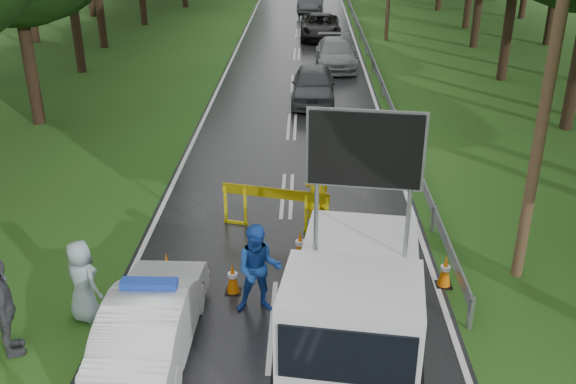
{
  "coord_description": "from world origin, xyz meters",
  "views": [
    {
      "loc": [
        0.47,
        -10.3,
        7.57
      ],
      "look_at": [
        0.1,
        3.42,
        1.3
      ],
      "focal_mm": 40.0,
      "sensor_mm": 36.0,
      "label": 1
    }
  ],
  "objects_px": {
    "work_truck": "(355,300)",
    "queue_car_first": "(313,84)",
    "officer": "(317,193)",
    "queue_car_second": "(336,54)",
    "queue_car_fourth": "(311,0)",
    "police_sedan": "(153,319)",
    "barrier": "(275,199)",
    "civilian": "(259,269)",
    "queue_car_third": "(320,26)"
  },
  "relations": [
    {
      "from": "work_truck",
      "to": "police_sedan",
      "type": "bearing_deg",
      "value": -172.01
    },
    {
      "from": "barrier",
      "to": "queue_car_second",
      "type": "xyz_separation_m",
      "value": [
        2.2,
        17.23,
        -0.18
      ]
    },
    {
      "from": "work_truck",
      "to": "queue_car_fourth",
      "type": "distance_m",
      "value": 39.51
    },
    {
      "from": "police_sedan",
      "to": "queue_car_fourth",
      "type": "relative_size",
      "value": 0.82
    },
    {
      "from": "civilian",
      "to": "queue_car_third",
      "type": "distance_m",
      "value": 28.06
    },
    {
      "from": "queue_car_fourth",
      "to": "queue_car_first",
      "type": "bearing_deg",
      "value": -86.87
    },
    {
      "from": "police_sedan",
      "to": "queue_car_second",
      "type": "distance_m",
      "value": 22.41
    },
    {
      "from": "queue_car_second",
      "to": "queue_car_third",
      "type": "distance_m",
      "value": 7.3
    },
    {
      "from": "work_truck",
      "to": "queue_car_third",
      "type": "height_order",
      "value": "work_truck"
    },
    {
      "from": "work_truck",
      "to": "officer",
      "type": "distance_m",
      "value": 4.83
    },
    {
      "from": "barrier",
      "to": "civilian",
      "type": "height_order",
      "value": "civilian"
    },
    {
      "from": "officer",
      "to": "civilian",
      "type": "height_order",
      "value": "officer"
    },
    {
      "from": "police_sedan",
      "to": "barrier",
      "type": "distance_m",
      "value": 5.19
    },
    {
      "from": "queue_car_fourth",
      "to": "queue_car_second",
      "type": "bearing_deg",
      "value": -83.09
    },
    {
      "from": "work_truck",
      "to": "barrier",
      "type": "relative_size",
      "value": 2.05
    },
    {
      "from": "work_truck",
      "to": "queue_car_fourth",
      "type": "xyz_separation_m",
      "value": [
        -0.59,
        39.5,
        -0.31
      ]
    },
    {
      "from": "queue_car_second",
      "to": "police_sedan",
      "type": "bearing_deg",
      "value": -102.19
    },
    {
      "from": "work_truck",
      "to": "queue_car_first",
      "type": "distance_m",
      "value": 16.0
    },
    {
      "from": "queue_car_third",
      "to": "queue_car_fourth",
      "type": "xyz_separation_m",
      "value": [
        -0.52,
        10.25,
        0.12
      ]
    },
    {
      "from": "barrier",
      "to": "queue_car_third",
      "type": "bearing_deg",
      "value": 99.83
    },
    {
      "from": "officer",
      "to": "queue_car_first",
      "type": "bearing_deg",
      "value": -123.18
    },
    {
      "from": "queue_car_second",
      "to": "queue_car_third",
      "type": "xyz_separation_m",
      "value": [
        -0.64,
        7.27,
        0.02
      ]
    },
    {
      "from": "police_sedan",
      "to": "barrier",
      "type": "xyz_separation_m",
      "value": [
        2.0,
        4.78,
        0.19
      ]
    },
    {
      "from": "officer",
      "to": "queue_car_first",
      "type": "relative_size",
      "value": 0.47
    },
    {
      "from": "officer",
      "to": "queue_car_fourth",
      "type": "distance_m",
      "value": 34.71
    },
    {
      "from": "police_sedan",
      "to": "work_truck",
      "type": "height_order",
      "value": "work_truck"
    },
    {
      "from": "work_truck",
      "to": "queue_car_fourth",
      "type": "height_order",
      "value": "work_truck"
    },
    {
      "from": "barrier",
      "to": "queue_car_fourth",
      "type": "relative_size",
      "value": 0.54
    },
    {
      "from": "queue_car_second",
      "to": "queue_car_third",
      "type": "bearing_deg",
      "value": 93.64
    },
    {
      "from": "police_sedan",
      "to": "queue_car_third",
      "type": "bearing_deg",
      "value": -96.19
    },
    {
      "from": "queue_car_first",
      "to": "queue_car_fourth",
      "type": "relative_size",
      "value": 0.86
    },
    {
      "from": "queue_car_first",
      "to": "queue_car_second",
      "type": "bearing_deg",
      "value": 80.4
    },
    {
      "from": "work_truck",
      "to": "queue_car_second",
      "type": "distance_m",
      "value": 21.99
    },
    {
      "from": "officer",
      "to": "barrier",
      "type": "bearing_deg",
      "value": -30.98
    },
    {
      "from": "barrier",
      "to": "queue_car_first",
      "type": "relative_size",
      "value": 0.63
    },
    {
      "from": "police_sedan",
      "to": "queue_car_first",
      "type": "relative_size",
      "value": 0.95
    },
    {
      "from": "officer",
      "to": "queue_car_second",
      "type": "distance_m",
      "value": 17.23
    },
    {
      "from": "barrier",
      "to": "queue_car_third",
      "type": "distance_m",
      "value": 24.55
    },
    {
      "from": "queue_car_second",
      "to": "queue_car_third",
      "type": "height_order",
      "value": "queue_car_third"
    },
    {
      "from": "work_truck",
      "to": "queue_car_fourth",
      "type": "bearing_deg",
      "value": 98.42
    },
    {
      "from": "queue_car_second",
      "to": "civilian",
      "type": "bearing_deg",
      "value": -97.88
    },
    {
      "from": "police_sedan",
      "to": "queue_car_fourth",
      "type": "bearing_deg",
      "value": -93.65
    },
    {
      "from": "civilian",
      "to": "police_sedan",
      "type": "bearing_deg",
      "value": -149.11
    },
    {
      "from": "police_sedan",
      "to": "queue_car_third",
      "type": "height_order",
      "value": "police_sedan"
    },
    {
      "from": "officer",
      "to": "civilian",
      "type": "bearing_deg",
      "value": 38.27
    },
    {
      "from": "civilian",
      "to": "queue_car_third",
      "type": "height_order",
      "value": "civilian"
    },
    {
      "from": "officer",
      "to": "queue_car_second",
      "type": "xyz_separation_m",
      "value": [
        1.17,
        17.19,
        -0.33
      ]
    },
    {
      "from": "queue_car_fourth",
      "to": "barrier",
      "type": "bearing_deg",
      "value": -88.58
    },
    {
      "from": "barrier",
      "to": "queue_car_third",
      "type": "xyz_separation_m",
      "value": [
        1.56,
        24.5,
        -0.15
      ]
    },
    {
      "from": "queue_car_first",
      "to": "queue_car_third",
      "type": "xyz_separation_m",
      "value": [
        0.52,
        13.27,
        -0.02
      ]
    }
  ]
}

